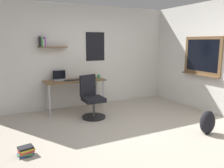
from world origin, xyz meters
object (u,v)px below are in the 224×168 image
(desk, at_px, (75,83))
(office_chair, at_px, (92,100))
(coffee_mug, at_px, (99,76))
(computer_mouse, at_px, (84,79))
(backpack, at_px, (208,122))
(keyboard, at_px, (73,80))
(book_stack_on_floor, at_px, (26,151))
(laptop, at_px, (60,78))

(desk, relative_size, office_chair, 1.54)
(office_chair, height_order, coffee_mug, office_chair)
(desk, distance_m, office_chair, 0.79)
(office_chair, height_order, computer_mouse, office_chair)
(desk, xyz_separation_m, backpack, (1.70, -2.56, -0.46))
(keyboard, height_order, backpack, keyboard)
(computer_mouse, bearing_deg, keyboard, 180.00)
(coffee_mug, bearing_deg, book_stack_on_floor, -136.74)
(laptop, relative_size, coffee_mug, 3.37)
(keyboard, bearing_deg, computer_mouse, 0.00)
(laptop, bearing_deg, backpack, -53.09)
(keyboard, bearing_deg, backpack, -54.55)
(desk, xyz_separation_m, computer_mouse, (0.21, -0.07, 0.10))
(computer_mouse, xyz_separation_m, book_stack_on_floor, (-1.60, -1.86, -0.71))
(desk, relative_size, book_stack_on_floor, 5.70)
(keyboard, xyz_separation_m, backpack, (1.77, -2.49, -0.55))
(desk, height_order, computer_mouse, computer_mouse)
(coffee_mug, height_order, backpack, coffee_mug)
(coffee_mug, bearing_deg, office_chair, -124.26)
(coffee_mug, bearing_deg, backpack, -67.19)
(keyboard, height_order, coffee_mug, coffee_mug)
(book_stack_on_floor, bearing_deg, keyboard, 54.57)
(keyboard, distance_m, coffee_mug, 0.71)
(computer_mouse, relative_size, coffee_mug, 1.13)
(office_chair, xyz_separation_m, computer_mouse, (0.05, 0.65, 0.37))
(desk, height_order, book_stack_on_floor, desk)
(desk, xyz_separation_m, laptop, (-0.33, 0.14, 0.14))
(computer_mouse, relative_size, backpack, 0.24)
(backpack, relative_size, book_stack_on_floor, 1.71)
(book_stack_on_floor, bearing_deg, laptop, 62.75)
(keyboard, bearing_deg, book_stack_on_floor, -125.43)
(office_chair, bearing_deg, keyboard, 109.16)
(backpack, bearing_deg, laptop, 126.91)
(backpack, bearing_deg, book_stack_on_floor, 168.41)
(keyboard, relative_size, backpack, 0.84)
(office_chair, bearing_deg, computer_mouse, 85.30)
(desk, distance_m, laptop, 0.38)
(keyboard, xyz_separation_m, book_stack_on_floor, (-1.32, -1.86, -0.70))
(laptop, distance_m, coffee_mug, 0.97)
(office_chair, relative_size, book_stack_on_floor, 3.70)
(book_stack_on_floor, bearing_deg, computer_mouse, 49.22)
(desk, distance_m, keyboard, 0.14)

